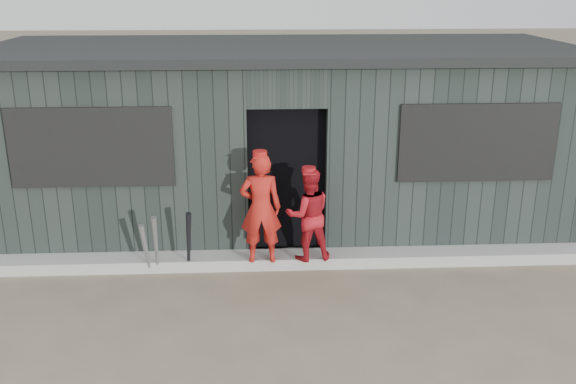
{
  "coord_description": "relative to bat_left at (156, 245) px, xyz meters",
  "views": [
    {
      "loc": [
        -0.37,
        -5.71,
        3.54
      ],
      "look_at": [
        0.0,
        1.8,
        1.0
      ],
      "focal_mm": 40.0,
      "sensor_mm": 36.0,
      "label": 1
    }
  ],
  "objects": [
    {
      "name": "bat_mid",
      "position": [
        -0.13,
        0.02,
        -0.06
      ],
      "size": [
        0.13,
        0.22,
        0.7
      ],
      "primitive_type": "cone",
      "rotation": [
        0.2,
        0.0,
        -0.32
      ],
      "color": "gray",
      "rests_on": "ground"
    },
    {
      "name": "bat_left",
      "position": [
        0.0,
        0.0,
        0.0
      ],
      "size": [
        0.1,
        0.28,
        0.82
      ],
      "primitive_type": "cone",
      "rotation": [
        0.25,
        0.0,
        0.13
      ],
      "color": "gray",
      "rests_on": "ground"
    },
    {
      "name": "player_red_right",
      "position": [
        1.88,
        0.1,
        0.33
      ],
      "size": [
        0.63,
        0.52,
        1.18
      ],
      "primitive_type": "imported",
      "rotation": [
        0.0,
        0.0,
        3.29
      ],
      "color": "#AF151F",
      "rests_on": "curb"
    },
    {
      "name": "player_grey_back",
      "position": [
        1.75,
        0.76,
        0.14
      ],
      "size": [
        0.64,
        0.55,
        1.1
      ],
      "primitive_type": "imported",
      "rotation": [
        0.0,
        0.0,
        3.59
      ],
      "color": "silver",
      "rests_on": "ground"
    },
    {
      "name": "dugout",
      "position": [
        1.63,
        1.92,
        0.87
      ],
      "size": [
        8.3,
        3.3,
        2.62
      ],
      "color": "black",
      "rests_on": "ground"
    },
    {
      "name": "bat_right",
      "position": [
        0.39,
        0.05,
        0.01
      ],
      "size": [
        0.14,
        0.23,
        0.84
      ],
      "primitive_type": "cone",
      "rotation": [
        0.18,
        0.0,
        0.34
      ],
      "color": "black",
      "rests_on": "ground"
    },
    {
      "name": "ground",
      "position": [
        1.63,
        -1.58,
        -0.41
      ],
      "size": [
        80.0,
        80.0,
        0.0
      ],
      "primitive_type": "plane",
      "color": "#6E614C",
      "rests_on": "ground"
    },
    {
      "name": "curb",
      "position": [
        1.63,
        0.24,
        -0.34
      ],
      "size": [
        8.0,
        0.36,
        0.15
      ],
      "primitive_type": "cube",
      "color": "#A1A29D",
      "rests_on": "ground"
    },
    {
      "name": "player_red_left",
      "position": [
        1.29,
        0.06,
        0.44
      ],
      "size": [
        0.51,
        0.34,
        1.4
      ],
      "primitive_type": "imported",
      "rotation": [
        0.0,
        0.0,
        3.14
      ],
      "color": "red",
      "rests_on": "curb"
    }
  ]
}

